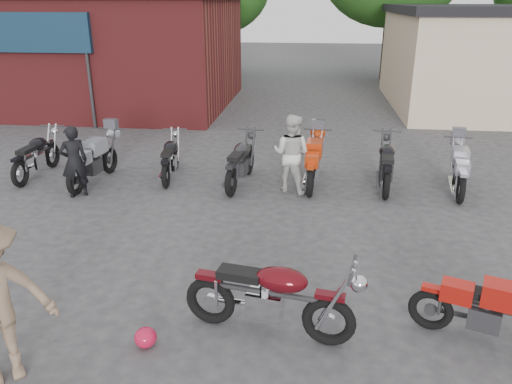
# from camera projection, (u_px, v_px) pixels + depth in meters

# --- Properties ---
(ground) EXTENTS (90.00, 90.00, 0.00)m
(ground) POSITION_uv_depth(u_px,v_px,m) (273.00, 324.00, 6.54)
(ground) COLOR #333335
(brick_building) EXTENTS (12.00, 8.00, 4.00)m
(brick_building) POSITION_uv_depth(u_px,v_px,m) (77.00, 52.00, 19.74)
(brick_building) COLOR maroon
(brick_building) RESTS_ON ground
(tree_1) EXTENTS (5.92, 5.92, 7.40)m
(tree_1) POSITION_uv_depth(u_px,v_px,m) (214.00, 5.00, 26.11)
(tree_1) COLOR #184111
(tree_1) RESTS_ON ground
(vintage_motorcycle) EXTENTS (2.21, 1.06, 1.23)m
(vintage_motorcycle) POSITION_uv_depth(u_px,v_px,m) (271.00, 292.00, 6.12)
(vintage_motorcycle) COLOR #4B090F
(vintage_motorcycle) RESTS_ON ground
(sportbike) EXTENTS (1.87, 1.17, 1.03)m
(sportbike) POSITION_uv_depth(u_px,v_px,m) (492.00, 308.00, 5.97)
(sportbike) COLOR #AD160E
(sportbike) RESTS_ON ground
(helmet) EXTENTS (0.33, 0.33, 0.25)m
(helmet) POSITION_uv_depth(u_px,v_px,m) (146.00, 337.00, 6.07)
(helmet) COLOR #B71334
(helmet) RESTS_ON ground
(person_dark) EXTENTS (0.68, 0.63, 1.55)m
(person_dark) POSITION_uv_depth(u_px,v_px,m) (74.00, 162.00, 10.50)
(person_dark) COLOR black
(person_dark) RESTS_ON ground
(person_light) EXTENTS (0.99, 0.87, 1.72)m
(person_light) POSITION_uv_depth(u_px,v_px,m) (291.00, 154.00, 10.75)
(person_light) COLOR silver
(person_light) RESTS_ON ground
(row_bike_0) EXTENTS (0.68, 1.99, 1.15)m
(row_bike_0) POSITION_uv_depth(u_px,v_px,m) (36.00, 153.00, 11.79)
(row_bike_0) COLOR black
(row_bike_0) RESTS_ON ground
(row_bike_1) EXTENTS (0.90, 2.11, 1.19)m
(row_bike_1) POSITION_uv_depth(u_px,v_px,m) (93.00, 158.00, 11.36)
(row_bike_1) COLOR #979CA5
(row_bike_1) RESTS_ON ground
(row_bike_2) EXTENTS (0.82, 1.93, 1.09)m
(row_bike_2) POSITION_uv_depth(u_px,v_px,m) (170.00, 155.00, 11.71)
(row_bike_2) COLOR black
(row_bike_2) RESTS_ON ground
(row_bike_3) EXTENTS (0.93, 2.13, 1.20)m
(row_bike_3) POSITION_uv_depth(u_px,v_px,m) (241.00, 159.00, 11.25)
(row_bike_3) COLOR black
(row_bike_3) RESTS_ON ground
(row_bike_4) EXTENTS (0.83, 2.11, 1.20)m
(row_bike_4) POSITION_uv_depth(u_px,v_px,m) (314.00, 159.00, 11.25)
(row_bike_4) COLOR #BB360F
(row_bike_4) RESTS_ON ground
(row_bike_5) EXTENTS (0.87, 2.12, 1.20)m
(row_bike_5) POSITION_uv_depth(u_px,v_px,m) (386.00, 161.00, 11.10)
(row_bike_5) COLOR black
(row_bike_5) RESTS_ON ground
(row_bike_6) EXTENTS (0.94, 2.03, 1.13)m
(row_bike_6) POSITION_uv_depth(u_px,v_px,m) (459.00, 167.00, 10.85)
(row_bike_6) COLOR gray
(row_bike_6) RESTS_ON ground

